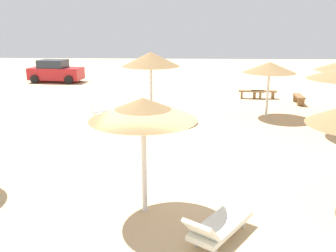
{
  "coord_description": "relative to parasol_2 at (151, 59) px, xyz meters",
  "views": [
    {
      "loc": [
        0.51,
        -7.96,
        4.28
      ],
      "look_at": [
        0.0,
        3.0,
        1.2
      ],
      "focal_mm": 38.51,
      "sensor_mm": 36.0,
      "label": 1
    }
  ],
  "objects": [
    {
      "name": "bench_2",
      "position": [
        5.56,
        5.08,
        -2.43
      ],
      "size": [
        1.54,
        0.62,
        0.49
      ],
      "color": "brown",
      "rests_on": "ground"
    },
    {
      "name": "parasol_3",
      "position": [
        0.65,
        -8.84,
        -0.29
      ],
      "size": [
        2.42,
        2.42,
        2.75
      ],
      "color": "silver",
      "rests_on": "ground"
    },
    {
      "name": "bench_0",
      "position": [
        6.32,
        5.1,
        -2.43
      ],
      "size": [
        1.51,
        0.44,
        0.49
      ],
      "color": "brown",
      "rests_on": "ground"
    },
    {
      "name": "parasol_2",
      "position": [
        0.0,
        0.0,
        0.0
      ],
      "size": [
        2.67,
        2.67,
        3.12
      ],
      "color": "silver",
      "rests_on": "ground"
    },
    {
      "name": "bench_1",
      "position": [
        7.96,
        3.63,
        -2.43
      ],
      "size": [
        0.51,
        1.53,
        0.49
      ],
      "color": "brown",
      "rests_on": "ground"
    },
    {
      "name": "lounger_3",
      "position": [
        2.28,
        -9.96,
        -2.46
      ],
      "size": [
        1.59,
        1.89,
        0.78
      ],
      "color": "silver",
      "rests_on": "ground"
    },
    {
      "name": "ground_plane",
      "position": [
        1.05,
        -8.58,
        -2.78
      ],
      "size": [
        80.0,
        80.0,
        0.0
      ],
      "primitive_type": "plane",
      "color": "#D1B284"
    },
    {
      "name": "parked_car",
      "position": [
        -8.45,
        10.94,
        -1.96
      ],
      "size": [
        4.12,
        2.24,
        1.72
      ],
      "color": "#B21E23",
      "rests_on": "ground"
    },
    {
      "name": "lounger_2",
      "position": [
        -2.09,
        -0.63,
        -2.46
      ],
      "size": [
        1.65,
        1.88,
        0.74
      ],
      "color": "silver",
      "rests_on": "ground"
    },
    {
      "name": "parasol_7",
      "position": [
        5.54,
        0.71,
        -0.42
      ],
      "size": [
        2.48,
        2.48,
        2.62
      ],
      "color": "silver",
      "rests_on": "ground"
    }
  ]
}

